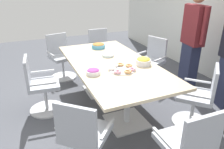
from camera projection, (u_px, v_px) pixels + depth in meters
name	position (u px, v px, depth m)	size (l,w,h in m)	color
ground_plane	(112.00, 104.00, 3.73)	(10.00, 10.00, 0.01)	#4C4F56
conference_table	(112.00, 70.00, 3.48)	(2.40, 1.20, 0.75)	#CCB793
office_chair_0	(41.00, 88.00, 3.39)	(0.59, 0.59, 0.91)	silver
office_chair_1	(84.00, 140.00, 2.30)	(0.76, 0.76, 0.91)	silver
office_chair_3	(198.00, 100.00, 3.07)	(0.76, 0.76, 0.91)	silver
office_chair_4	(151.00, 64.00, 4.36)	(0.69, 0.69, 0.91)	silver
office_chair_5	(101.00, 52.00, 5.04)	(0.55, 0.55, 0.91)	silver
office_chair_6	(61.00, 59.00, 4.63)	(0.65, 0.65, 0.91)	silver
person_standing_0	(192.00, 39.00, 3.95)	(0.62, 0.28, 1.82)	#232842
snack_bowl_chips_yellow	(143.00, 61.00, 3.33)	(0.23, 0.23, 0.12)	white
snack_bowl_pretzels	(98.00, 46.00, 4.14)	(0.26, 0.26, 0.10)	#4C9EC6
snack_bowl_candy_mix	(93.00, 72.00, 3.00)	(0.20, 0.20, 0.08)	white
donut_platter	(122.00, 69.00, 3.15)	(0.40, 0.39, 0.04)	white
plate_stack	(108.00, 55.00, 3.71)	(0.20, 0.20, 0.04)	white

